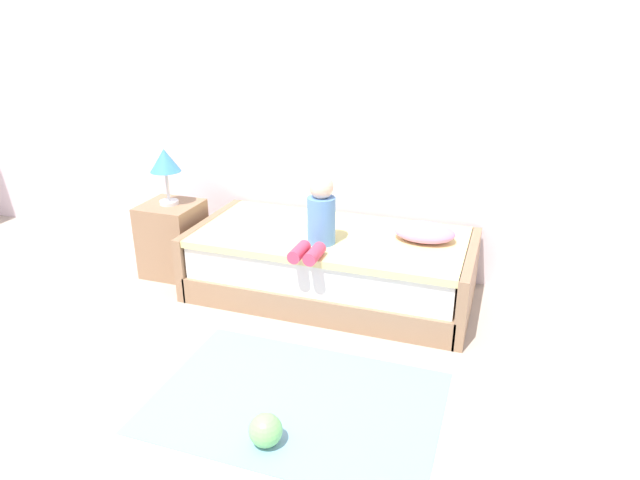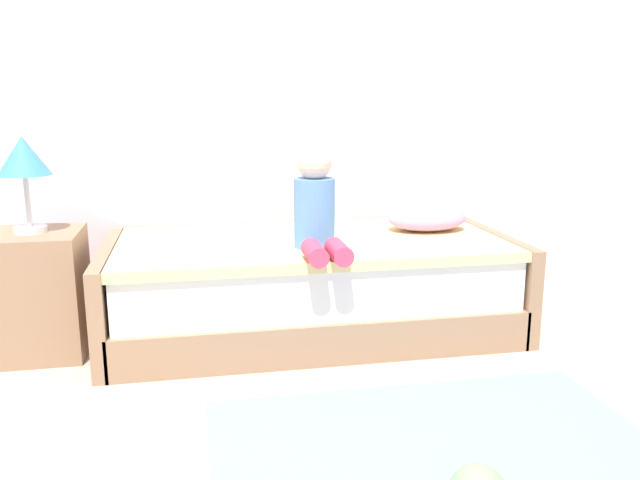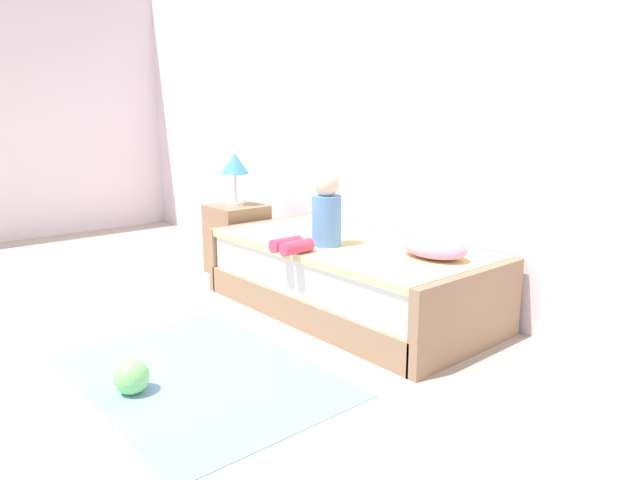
% 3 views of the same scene
% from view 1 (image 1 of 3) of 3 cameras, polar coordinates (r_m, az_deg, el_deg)
% --- Properties ---
extents(ground_plane, '(9.20, 9.20, 0.00)m').
position_cam_1_polar(ground_plane, '(3.18, -20.62, -19.77)').
color(ground_plane, '#B2A899').
extents(wall_rear, '(7.20, 0.10, 2.90)m').
position_cam_1_polar(wall_rear, '(4.68, -2.59, 14.88)').
color(wall_rear, white).
rests_on(wall_rear, ground).
extents(bed, '(2.11, 1.00, 0.50)m').
position_cam_1_polar(bed, '(4.30, 1.09, -2.54)').
color(bed, '#997556').
rests_on(bed, ground).
extents(nightstand, '(0.44, 0.44, 0.60)m').
position_cam_1_polar(nightstand, '(4.80, -14.58, 0.13)').
color(nightstand, '#997556').
rests_on(nightstand, ground).
extents(table_lamp, '(0.24, 0.24, 0.45)m').
position_cam_1_polar(table_lamp, '(4.61, -15.35, 7.48)').
color(table_lamp, silver).
rests_on(table_lamp, nightstand).
extents(child_figure, '(0.20, 0.51, 0.50)m').
position_cam_1_polar(child_figure, '(3.93, -0.09, 2.22)').
color(child_figure, '#598CD1').
rests_on(child_figure, bed).
extents(pillow, '(0.44, 0.30, 0.13)m').
position_cam_1_polar(pillow, '(4.13, 10.47, 0.78)').
color(pillow, '#EA8CC6').
rests_on(pillow, bed).
extents(toy_ball, '(0.17, 0.17, 0.17)m').
position_cam_1_polar(toy_ball, '(3.02, -5.52, -18.52)').
color(toy_ball, '#7FD872').
rests_on(toy_ball, ground).
extents(area_rug, '(1.60, 1.10, 0.01)m').
position_cam_1_polar(area_rug, '(3.32, -2.37, -15.93)').
color(area_rug, '#7AA8CC').
rests_on(area_rug, ground).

